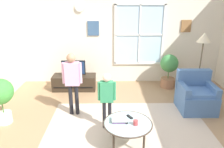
{
  "coord_description": "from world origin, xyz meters",
  "views": [
    {
      "loc": [
        -0.33,
        -3.42,
        2.38
      ],
      "look_at": [
        -0.28,
        0.75,
        0.91
      ],
      "focal_mm": 33.98,
      "sensor_mm": 36.0,
      "label": 1
    }
  ],
  "objects_px": {
    "television": "(74,68)",
    "cup": "(136,123)",
    "potted_plant_corner": "(0,95)",
    "remote_near_books": "(125,121)",
    "floor_lamp": "(203,44)",
    "armchair": "(196,96)",
    "coffee_table": "(128,124)",
    "person_green_shirt": "(107,95)",
    "person_pink_shirt": "(72,77)",
    "potted_plant_by_window": "(169,68)",
    "tv_stand": "(74,82)",
    "remote_near_cup": "(130,117)",
    "book_stack": "(119,120)"
  },
  "relations": [
    {
      "from": "person_pink_shirt",
      "to": "floor_lamp",
      "type": "relative_size",
      "value": 0.83
    },
    {
      "from": "tv_stand",
      "to": "coffee_table",
      "type": "xyz_separation_m",
      "value": [
        1.28,
        -2.42,
        0.21
      ]
    },
    {
      "from": "remote_near_cup",
      "to": "person_pink_shirt",
      "type": "bearing_deg",
      "value": 141.68
    },
    {
      "from": "remote_near_books",
      "to": "floor_lamp",
      "type": "bearing_deg",
      "value": 42.87
    },
    {
      "from": "potted_plant_corner",
      "to": "floor_lamp",
      "type": "xyz_separation_m",
      "value": [
        4.34,
        1.11,
        0.76
      ]
    },
    {
      "from": "person_green_shirt",
      "to": "potted_plant_by_window",
      "type": "bearing_deg",
      "value": 49.81
    },
    {
      "from": "cup",
      "to": "floor_lamp",
      "type": "xyz_separation_m",
      "value": [
        1.78,
        1.9,
        0.9
      ]
    },
    {
      "from": "tv_stand",
      "to": "person_green_shirt",
      "type": "xyz_separation_m",
      "value": [
        0.92,
        -1.9,
        0.5
      ]
    },
    {
      "from": "person_pink_shirt",
      "to": "television",
      "type": "bearing_deg",
      "value": 98.54
    },
    {
      "from": "cup",
      "to": "remote_near_cup",
      "type": "xyz_separation_m",
      "value": [
        -0.07,
        0.24,
        -0.03
      ]
    },
    {
      "from": "tv_stand",
      "to": "potted_plant_by_window",
      "type": "relative_size",
      "value": 1.22
    },
    {
      "from": "armchair",
      "to": "remote_near_cup",
      "type": "xyz_separation_m",
      "value": [
        -1.59,
        -1.07,
        0.12
      ]
    },
    {
      "from": "armchair",
      "to": "coffee_table",
      "type": "relative_size",
      "value": 1.05
    },
    {
      "from": "tv_stand",
      "to": "person_green_shirt",
      "type": "height_order",
      "value": "person_green_shirt"
    },
    {
      "from": "potted_plant_by_window",
      "to": "tv_stand",
      "type": "bearing_deg",
      "value": -177.23
    },
    {
      "from": "floor_lamp",
      "to": "remote_near_cup",
      "type": "bearing_deg",
      "value": -138.14
    },
    {
      "from": "book_stack",
      "to": "person_pink_shirt",
      "type": "relative_size",
      "value": 0.19
    },
    {
      "from": "coffee_table",
      "to": "book_stack",
      "type": "xyz_separation_m",
      "value": [
        -0.14,
        0.05,
        0.05
      ]
    },
    {
      "from": "television",
      "to": "cup",
      "type": "bearing_deg",
      "value": -60.61
    },
    {
      "from": "tv_stand",
      "to": "armchair",
      "type": "height_order",
      "value": "armchair"
    },
    {
      "from": "book_stack",
      "to": "person_pink_shirt",
      "type": "distance_m",
      "value": 1.43
    },
    {
      "from": "book_stack",
      "to": "coffee_table",
      "type": "bearing_deg",
      "value": -19.55
    },
    {
      "from": "coffee_table",
      "to": "potted_plant_by_window",
      "type": "height_order",
      "value": "potted_plant_by_window"
    },
    {
      "from": "coffee_table",
      "to": "remote_near_books",
      "type": "bearing_deg",
      "value": 145.41
    },
    {
      "from": "tv_stand",
      "to": "armchair",
      "type": "xyz_separation_m",
      "value": [
        2.91,
        -1.18,
        0.12
      ]
    },
    {
      "from": "remote_near_books",
      "to": "person_green_shirt",
      "type": "distance_m",
      "value": 0.64
    },
    {
      "from": "armchair",
      "to": "coffee_table",
      "type": "xyz_separation_m",
      "value": [
        -1.64,
        -1.25,
        0.08
      ]
    },
    {
      "from": "coffee_table",
      "to": "person_pink_shirt",
      "type": "height_order",
      "value": "person_pink_shirt"
    },
    {
      "from": "television",
      "to": "armchair",
      "type": "height_order",
      "value": "armchair"
    },
    {
      "from": "potted_plant_corner",
      "to": "person_green_shirt",
      "type": "bearing_deg",
      "value": -5.68
    },
    {
      "from": "person_green_shirt",
      "to": "television",
      "type": "bearing_deg",
      "value": 115.96
    },
    {
      "from": "potted_plant_by_window",
      "to": "potted_plant_corner",
      "type": "bearing_deg",
      "value": -154.39
    },
    {
      "from": "person_green_shirt",
      "to": "person_pink_shirt",
      "type": "xyz_separation_m",
      "value": [
        -0.72,
        0.53,
        0.15
      ]
    },
    {
      "from": "cup",
      "to": "remote_near_cup",
      "type": "height_order",
      "value": "cup"
    },
    {
      "from": "armchair",
      "to": "person_green_shirt",
      "type": "xyz_separation_m",
      "value": [
        -1.99,
        -0.72,
        0.38
      ]
    },
    {
      "from": "television",
      "to": "potted_plant_corner",
      "type": "distance_m",
      "value": 2.05
    },
    {
      "from": "person_green_shirt",
      "to": "potted_plant_by_window",
      "type": "relative_size",
      "value": 1.18
    },
    {
      "from": "remote_near_books",
      "to": "potted_plant_by_window",
      "type": "xyz_separation_m",
      "value": [
        1.4,
        2.52,
        0.12
      ]
    },
    {
      "from": "person_pink_shirt",
      "to": "cup",
      "type": "bearing_deg",
      "value": -43.19
    },
    {
      "from": "cup",
      "to": "potted_plant_corner",
      "type": "relative_size",
      "value": 0.09
    },
    {
      "from": "television",
      "to": "remote_near_books",
      "type": "height_order",
      "value": "television"
    },
    {
      "from": "cup",
      "to": "potted_plant_by_window",
      "type": "relative_size",
      "value": 0.09
    },
    {
      "from": "potted_plant_corner",
      "to": "floor_lamp",
      "type": "height_order",
      "value": "floor_lamp"
    },
    {
      "from": "book_stack",
      "to": "cup",
      "type": "relative_size",
      "value": 2.95
    },
    {
      "from": "television",
      "to": "armchair",
      "type": "bearing_deg",
      "value": -21.93
    },
    {
      "from": "book_stack",
      "to": "potted_plant_by_window",
      "type": "height_order",
      "value": "potted_plant_by_window"
    },
    {
      "from": "television",
      "to": "coffee_table",
      "type": "bearing_deg",
      "value": -62.19
    },
    {
      "from": "tv_stand",
      "to": "person_green_shirt",
      "type": "distance_m",
      "value": 2.17
    },
    {
      "from": "television",
      "to": "cup",
      "type": "height_order",
      "value": "television"
    },
    {
      "from": "armchair",
      "to": "person_green_shirt",
      "type": "relative_size",
      "value": 0.77
    }
  ]
}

